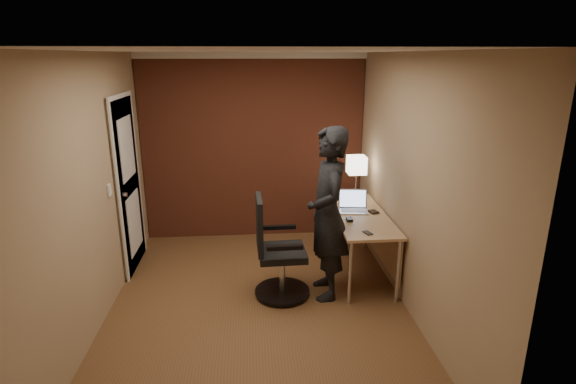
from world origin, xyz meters
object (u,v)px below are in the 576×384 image
(laptop, at_px, (353,205))
(mouse, at_px, (349,219))
(wallet, at_px, (373,212))
(office_chair, at_px, (276,254))
(desk_lamp, at_px, (357,165))
(phone, at_px, (368,233))
(person, at_px, (328,214))
(desk, at_px, (365,224))

(laptop, xyz_separation_m, mouse, (-0.12, -0.35, -0.05))
(wallet, height_order, office_chair, office_chair)
(desk_lamp, relative_size, mouse, 5.35)
(mouse, xyz_separation_m, office_chair, (-0.83, -0.25, -0.27))
(phone, relative_size, person, 0.06)
(person, bearing_deg, wallet, 126.10)
(desk, height_order, office_chair, office_chair)
(desk, bearing_deg, phone, -102.50)
(desk, bearing_deg, wallet, 15.95)
(laptop, distance_m, wallet, 0.25)
(office_chair, relative_size, person, 0.60)
(laptop, height_order, office_chair, office_chair)
(phone, height_order, office_chair, office_chair)
(wallet, distance_m, office_chair, 1.28)
(wallet, bearing_deg, desk_lamp, 97.45)
(desk_lamp, xyz_separation_m, laptop, (-0.14, -0.48, -0.35))
(desk_lamp, relative_size, wallet, 4.86)
(desk, bearing_deg, office_chair, -156.83)
(desk, height_order, phone, phone)
(mouse, bearing_deg, wallet, 34.42)
(laptop, relative_size, person, 0.20)
(desk_lamp, height_order, phone, desk_lamp)
(mouse, bearing_deg, laptop, 70.68)
(desk_lamp, height_order, office_chair, desk_lamp)
(desk_lamp, bearing_deg, laptop, -106.24)
(laptop, relative_size, mouse, 3.59)
(desk, xyz_separation_m, desk_lamp, (0.02, 0.62, 0.55))
(desk, bearing_deg, person, -139.15)
(laptop, relative_size, office_chair, 0.33)
(phone, distance_m, office_chair, 0.98)
(desk, relative_size, laptop, 4.18)
(desk, height_order, wallet, wallet)
(office_chair, xyz_separation_m, person, (0.54, 0.00, 0.43))
(mouse, distance_m, person, 0.41)
(laptop, distance_m, phone, 0.72)
(desk, distance_m, phone, 0.61)
(laptop, xyz_separation_m, office_chair, (-0.94, -0.59, -0.32))
(mouse, bearing_deg, office_chair, -164.30)
(desk_lamp, xyz_separation_m, wallet, (0.08, -0.59, -0.41))
(desk, relative_size, office_chair, 1.39)
(office_chair, bearing_deg, desk, 23.17)
(desk, relative_size, mouse, 15.00)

